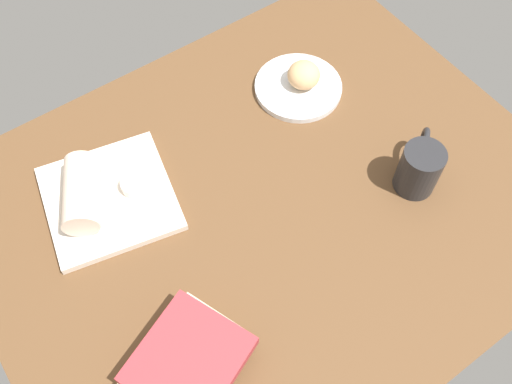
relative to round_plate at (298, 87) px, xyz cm
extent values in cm
cube|color=brown|center=(-21.68, -19.24, -2.70)|extent=(110.00, 90.00, 4.00)
cylinder|color=white|center=(0.00, 0.00, 0.00)|extent=(19.13, 19.13, 1.40)
ellipsoid|color=tan|center=(1.09, -0.22, 3.43)|extent=(10.09, 10.07, 5.45)
cube|color=silver|center=(-47.15, -1.65, 0.10)|extent=(28.37, 28.37, 1.60)
cylinder|color=silver|center=(-41.97, -3.06, 2.09)|extent=(5.24, 5.24, 2.38)
cylinder|color=#BA4C24|center=(-41.97, -3.06, 2.98)|extent=(4.30, 4.30, 0.40)
cylinder|color=beige|center=(-51.29, -0.53, 4.35)|extent=(12.84, 16.21, 6.91)
cube|color=beige|center=(-51.96, -37.52, 1.03)|extent=(23.29, 19.56, 3.45)
cube|color=#A53338|center=(-51.17, -38.11, 3.97)|extent=(21.97, 21.07, 2.43)
cylinder|color=#262628|center=(3.62, -32.74, 4.53)|extent=(8.03, 8.03, 10.46)
cylinder|color=#8F6745|center=(3.62, -32.74, 9.16)|extent=(6.58, 6.58, 0.40)
torus|color=#262628|center=(8.05, -29.09, 4.53)|extent=(6.53, 5.68, 7.48)
camera|label=1|loc=(-56.51, -64.32, 95.21)|focal=40.21mm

